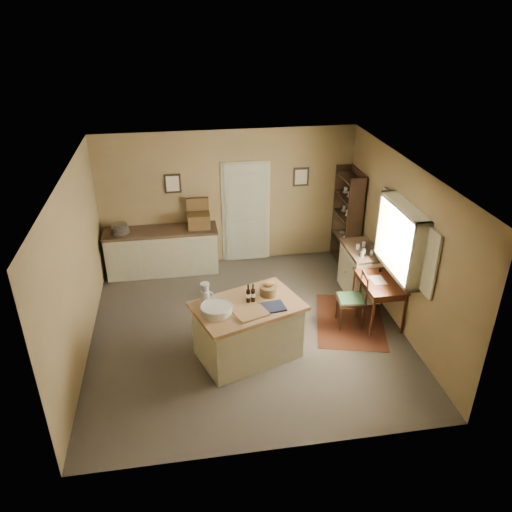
{
  "coord_description": "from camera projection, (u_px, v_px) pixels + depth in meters",
  "views": [
    {
      "loc": [
        -0.93,
        -6.68,
        4.86
      ],
      "look_at": [
        0.21,
        0.36,
        1.15
      ],
      "focal_mm": 35.0,
      "sensor_mm": 36.0,
      "label": 1
    }
  ],
  "objects": [
    {
      "name": "right_cabinet",
      "position": [
        360.0,
        270.0,
        9.04
      ],
      "size": [
        0.54,
        0.97,
        0.99
      ],
      "color": "beige",
      "rests_on": "ground"
    },
    {
      "name": "framed_prints",
      "position": [
        238.0,
        180.0,
        9.63
      ],
      "size": [
        2.82,
        0.02,
        0.38
      ],
      "color": "black",
      "rests_on": "ground"
    },
    {
      "name": "work_island",
      "position": [
        247.0,
        329.0,
        7.41
      ],
      "size": [
        1.77,
        1.45,
        1.2
      ],
      "rotation": [
        0.0,
        0.0,
        0.34
      ],
      "color": "beige",
      "rests_on": "ground"
    },
    {
      "name": "writing_desk",
      "position": [
        380.0,
        285.0,
        8.17
      ],
      "size": [
        0.6,
        0.98,
        0.82
      ],
      "color": "#3E1A0E",
      "rests_on": "ground"
    },
    {
      "name": "shelving_unit",
      "position": [
        349.0,
        218.0,
        9.86
      ],
      "size": [
        0.33,
        0.88,
        1.95
      ],
      "color": "black",
      "rests_on": "ground"
    },
    {
      "name": "door",
      "position": [
        246.0,
        212.0,
        9.95
      ],
      "size": [
        0.97,
        0.06,
        2.11
      ],
      "primitive_type": "cube",
      "color": "#ADAC95",
      "rests_on": "ground"
    },
    {
      "name": "desk_chair",
      "position": [
        351.0,
        300.0,
        8.15
      ],
      "size": [
        0.48,
        0.48,
        0.93
      ],
      "primitive_type": null,
      "rotation": [
        0.0,
        0.0,
        -0.1
      ],
      "color": "black",
      "rests_on": "ground"
    },
    {
      "name": "rug",
      "position": [
        350.0,
        321.0,
        8.41
      ],
      "size": [
        1.46,
        1.82,
        0.01
      ],
      "primitive_type": "cube",
      "rotation": [
        0.0,
        0.0,
        -0.25
      ],
      "color": "#451E0E",
      "rests_on": "ground"
    },
    {
      "name": "wall_front",
      "position": [
        279.0,
        361.0,
        5.41
      ],
      "size": [
        5.0,
        0.1,
        2.7
      ],
      "primitive_type": "cube",
      "color": "olive",
      "rests_on": "ground"
    },
    {
      "name": "sideboard",
      "position": [
        163.0,
        249.0,
        9.74
      ],
      "size": [
        2.16,
        0.61,
        1.18
      ],
      "color": "beige",
      "rests_on": "ground"
    },
    {
      "name": "ceiling",
      "position": [
        245.0,
        171.0,
        6.98
      ],
      "size": [
        5.0,
        5.0,
        0.0
      ],
      "primitive_type": "plane",
      "color": "silver",
      "rests_on": "wall_back"
    },
    {
      "name": "ground",
      "position": [
        247.0,
        329.0,
        8.22
      ],
      "size": [
        5.0,
        5.0,
        0.0
      ],
      "primitive_type": "plane",
      "color": "brown",
      "rests_on": "ground"
    },
    {
      "name": "wall_right",
      "position": [
        401.0,
        245.0,
        7.95
      ],
      "size": [
        0.1,
        5.0,
        2.7
      ],
      "primitive_type": "cube",
      "color": "olive",
      "rests_on": "ground"
    },
    {
      "name": "window",
      "position": [
        403.0,
        239.0,
        7.68
      ],
      "size": [
        0.25,
        1.99,
        1.12
      ],
      "color": "beige",
      "rests_on": "ground"
    },
    {
      "name": "wall_left",
      "position": [
        76.0,
        269.0,
        7.25
      ],
      "size": [
        0.1,
        5.0,
        2.7
      ],
      "primitive_type": "cube",
      "color": "olive",
      "rests_on": "ground"
    },
    {
      "name": "wall_back",
      "position": [
        228.0,
        198.0,
        9.79
      ],
      "size": [
        5.0,
        0.1,
        2.7
      ],
      "primitive_type": "cube",
      "color": "olive",
      "rests_on": "ground"
    }
  ]
}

